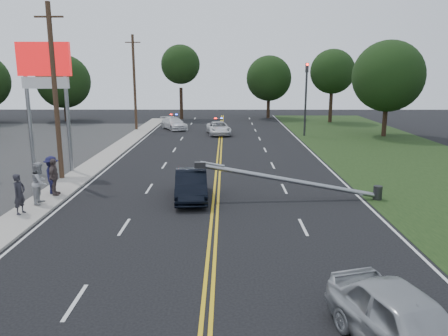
{
  "coord_description": "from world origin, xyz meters",
  "views": [
    {
      "loc": [
        0.5,
        -13.03,
        6.31
      ],
      "look_at": [
        0.41,
        7.61,
        1.7
      ],
      "focal_mm": 35.0,
      "sensor_mm": 36.0,
      "label": 1
    }
  ],
  "objects_px": {
    "fallen_streetlight": "(300,182)",
    "emergency_b": "(174,123)",
    "utility_pole_mid": "(55,93)",
    "crashed_sedan": "(191,185)",
    "emergency_a": "(219,128)",
    "waiting_sedan": "(407,327)",
    "bystander_d": "(54,177)",
    "bystander_b": "(40,183)",
    "traffic_signal": "(306,93)",
    "bystander_a": "(19,194)",
    "bystander_c": "(52,175)",
    "pylon_sign": "(45,76)",
    "utility_pole_far": "(134,83)"
  },
  "relations": [
    {
      "from": "fallen_streetlight",
      "to": "emergency_b",
      "type": "height_order",
      "value": "fallen_streetlight"
    },
    {
      "from": "utility_pole_mid",
      "to": "emergency_b",
      "type": "bearing_deg",
      "value": 80.07
    },
    {
      "from": "crashed_sedan",
      "to": "emergency_a",
      "type": "height_order",
      "value": "crashed_sedan"
    },
    {
      "from": "waiting_sedan",
      "to": "bystander_d",
      "type": "height_order",
      "value": "bystander_d"
    },
    {
      "from": "bystander_b",
      "to": "traffic_signal",
      "type": "bearing_deg",
      "value": -38.78
    },
    {
      "from": "bystander_b",
      "to": "fallen_streetlight",
      "type": "bearing_deg",
      "value": -88.21
    },
    {
      "from": "traffic_signal",
      "to": "bystander_d",
      "type": "height_order",
      "value": "traffic_signal"
    },
    {
      "from": "fallen_streetlight",
      "to": "crashed_sedan",
      "type": "distance_m",
      "value": 5.43
    },
    {
      "from": "bystander_d",
      "to": "bystander_a",
      "type": "bearing_deg",
      "value": 169.67
    },
    {
      "from": "fallen_streetlight",
      "to": "utility_pole_mid",
      "type": "height_order",
      "value": "utility_pole_mid"
    },
    {
      "from": "fallen_streetlight",
      "to": "waiting_sedan",
      "type": "distance_m",
      "value": 12.39
    },
    {
      "from": "crashed_sedan",
      "to": "emergency_b",
      "type": "xyz_separation_m",
      "value": [
        -3.97,
        26.7,
        -0.08
      ]
    },
    {
      "from": "traffic_signal",
      "to": "utility_pole_mid",
      "type": "relative_size",
      "value": 0.7
    },
    {
      "from": "bystander_c",
      "to": "emergency_b",
      "type": "bearing_deg",
      "value": -21.68
    },
    {
      "from": "pylon_sign",
      "to": "utility_pole_mid",
      "type": "relative_size",
      "value": 0.8
    },
    {
      "from": "bystander_a",
      "to": "bystander_d",
      "type": "relative_size",
      "value": 0.96
    },
    {
      "from": "bystander_b",
      "to": "bystander_c",
      "type": "height_order",
      "value": "bystander_b"
    },
    {
      "from": "crashed_sedan",
      "to": "bystander_b",
      "type": "xyz_separation_m",
      "value": [
        -7.08,
        -1.13,
        0.39
      ]
    },
    {
      "from": "utility_pole_far",
      "to": "bystander_d",
      "type": "xyz_separation_m",
      "value": [
        0.99,
        -25.64,
        -4.02
      ]
    },
    {
      "from": "utility_pole_mid",
      "to": "emergency_a",
      "type": "xyz_separation_m",
      "value": [
        8.97,
        18.86,
        -4.45
      ]
    },
    {
      "from": "waiting_sedan",
      "to": "fallen_streetlight",
      "type": "bearing_deg",
      "value": 75.1
    },
    {
      "from": "pylon_sign",
      "to": "utility_pole_mid",
      "type": "distance_m",
      "value": 2.55
    },
    {
      "from": "waiting_sedan",
      "to": "bystander_d",
      "type": "relative_size",
      "value": 2.47
    },
    {
      "from": "crashed_sedan",
      "to": "bystander_b",
      "type": "relative_size",
      "value": 2.22
    },
    {
      "from": "utility_pole_far",
      "to": "emergency_a",
      "type": "xyz_separation_m",
      "value": [
        8.97,
        -3.14,
        -4.45
      ]
    },
    {
      "from": "utility_pole_far",
      "to": "waiting_sedan",
      "type": "relative_size",
      "value": 2.15
    },
    {
      "from": "crashed_sedan",
      "to": "emergency_b",
      "type": "relative_size",
      "value": 0.99
    },
    {
      "from": "waiting_sedan",
      "to": "emergency_a",
      "type": "xyz_separation_m",
      "value": [
        -4.75,
        35.24,
        -0.15
      ]
    },
    {
      "from": "emergency_a",
      "to": "emergency_b",
      "type": "height_order",
      "value": "emergency_b"
    },
    {
      "from": "bystander_a",
      "to": "bystander_d",
      "type": "bearing_deg",
      "value": 5.0
    },
    {
      "from": "emergency_b",
      "to": "emergency_a",
      "type": "bearing_deg",
      "value": -66.19
    },
    {
      "from": "utility_pole_far",
      "to": "waiting_sedan",
      "type": "distance_m",
      "value": 40.99
    },
    {
      "from": "bystander_b",
      "to": "utility_pole_mid",
      "type": "bearing_deg",
      "value": 6.98
    },
    {
      "from": "fallen_streetlight",
      "to": "bystander_b",
      "type": "distance_m",
      "value": 12.55
    },
    {
      "from": "utility_pole_far",
      "to": "fallen_streetlight",
      "type": "bearing_deg",
      "value": -62.76
    },
    {
      "from": "pylon_sign",
      "to": "bystander_c",
      "type": "distance_m",
      "value": 7.54
    },
    {
      "from": "waiting_sedan",
      "to": "utility_pole_far",
      "type": "bearing_deg",
      "value": 93.25
    },
    {
      "from": "utility_pole_far",
      "to": "bystander_c",
      "type": "relative_size",
      "value": 5.11
    },
    {
      "from": "pylon_sign",
      "to": "fallen_streetlight",
      "type": "xyz_separation_m",
      "value": [
        14.69,
        -6.0,
        -5.08
      ]
    },
    {
      "from": "fallen_streetlight",
      "to": "waiting_sedan",
      "type": "xyz_separation_m",
      "value": [
        0.33,
        -12.38,
        -0.13
      ]
    },
    {
      "from": "bystander_a",
      "to": "bystander_b",
      "type": "xyz_separation_m",
      "value": [
        0.26,
        1.58,
        0.1
      ]
    },
    {
      "from": "emergency_a",
      "to": "bystander_b",
      "type": "distance_m",
      "value": 25.23
    },
    {
      "from": "utility_pole_far",
      "to": "emergency_b",
      "type": "relative_size",
      "value": 2.23
    },
    {
      "from": "traffic_signal",
      "to": "emergency_a",
      "type": "distance_m",
      "value": 9.29
    },
    {
      "from": "pylon_sign",
      "to": "bystander_c",
      "type": "bearing_deg",
      "value": -68.69
    },
    {
      "from": "emergency_b",
      "to": "bystander_b",
      "type": "bearing_deg",
      "value": -124.2
    },
    {
      "from": "emergency_b",
      "to": "bystander_a",
      "type": "height_order",
      "value": "bystander_a"
    },
    {
      "from": "emergency_b",
      "to": "pylon_sign",
      "type": "bearing_deg",
      "value": -132.12
    },
    {
      "from": "utility_pole_far",
      "to": "bystander_b",
      "type": "distance_m",
      "value": 27.35
    },
    {
      "from": "traffic_signal",
      "to": "emergency_a",
      "type": "bearing_deg",
      "value": 174.24
    }
  ]
}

